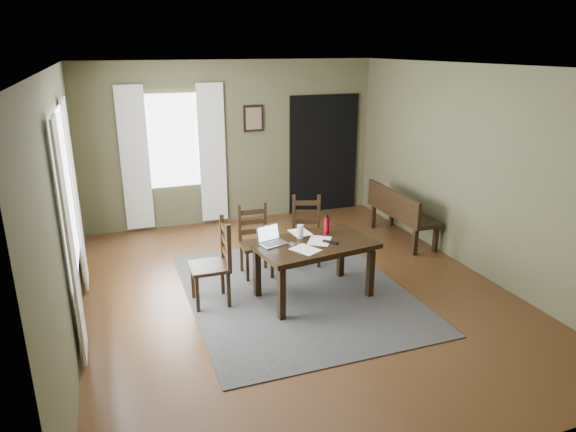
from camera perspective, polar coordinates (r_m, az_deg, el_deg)
name	(u,v)px	position (r m, az deg, el deg)	size (l,w,h in m)	color
ground	(296,292)	(6.45, 0.92, -8.44)	(5.00, 6.00, 0.01)	#492C16
room_shell	(297,148)	(5.86, 1.01, 7.52)	(5.02, 6.02, 2.71)	brown
rug	(296,291)	(6.45, 0.92, -8.36)	(2.60, 3.20, 0.01)	#383838
dining_table	(314,249)	(6.10, 2.92, -3.69)	(1.49, 1.01, 0.69)	black
chair_end	(214,264)	(6.05, -8.22, -5.26)	(0.46, 0.46, 1.02)	black
chair_back_left	(255,242)	(6.77, -3.67, -2.85)	(0.42, 0.42, 0.93)	black
chair_back_right	(306,231)	(7.14, 2.07, -1.67)	(0.52, 0.52, 0.93)	black
bench	(400,210)	(8.13, 12.30, 0.65)	(0.47, 1.45, 0.82)	black
laptop	(271,239)	(6.02, -1.91, -2.55)	(0.36, 0.32, 0.21)	#B7B7BC
computer_mouse	(292,244)	(5.96, 0.50, -3.15)	(0.05, 0.08, 0.03)	#3F3F42
tv_remote	(330,242)	(6.06, 4.73, -2.92)	(0.05, 0.19, 0.02)	black
drinking_glass	(300,232)	(6.16, 1.39, -1.74)	(0.08, 0.08, 0.17)	silver
water_bottle	(327,225)	(6.32, 4.32, -1.01)	(0.09, 0.09, 0.24)	#AB0D1F
paper_b	(319,241)	(6.11, 3.52, -2.76)	(0.25, 0.32, 0.00)	white
paper_c	(300,232)	(6.37, 1.37, -1.83)	(0.22, 0.29, 0.00)	white
paper_e	(305,250)	(5.85, 1.95, -3.75)	(0.24, 0.31, 0.00)	white
window_left	(67,194)	(5.78, -23.34, 2.24)	(0.01, 1.30, 1.70)	white
window_back	(173,141)	(8.54, -12.63, 8.13)	(1.00, 0.01, 1.50)	white
curtain_left_near	(70,244)	(5.07, -23.03, -2.84)	(0.03, 0.48, 2.30)	silver
curtain_left_far	(76,196)	(6.63, -22.52, 2.04)	(0.03, 0.48, 2.30)	silver
curtain_back_left	(135,159)	(8.50, -16.64, 6.04)	(0.44, 0.03, 2.30)	silver
curtain_back_right	(212,154)	(8.66, -8.40, 6.82)	(0.44, 0.03, 2.30)	silver
framed_picture	(253,118)	(8.76, -3.85, 10.77)	(0.34, 0.03, 0.44)	black
doorway_back	(324,154)	(9.32, 3.98, 6.86)	(1.30, 0.03, 2.10)	black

